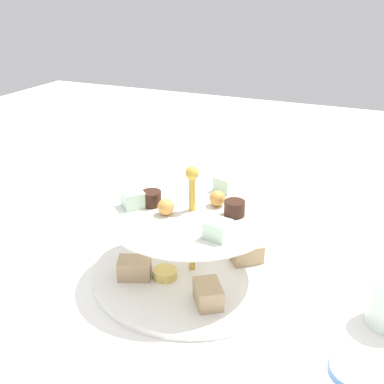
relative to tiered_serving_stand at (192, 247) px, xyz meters
The scene contains 3 objects.
ground_plane 0.05m from the tiered_serving_stand, 144.25° to the left, with size 2.40×2.40×0.00m, color white.
tiered_serving_stand is the anchor object (origin of this frame).
butter_knife_left 0.34m from the tiered_serving_stand, 130.98° to the right, with size 0.17×0.01×0.00m, color silver.
Camera 1 is at (0.57, 0.25, 0.42)m, focal length 44.09 mm.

